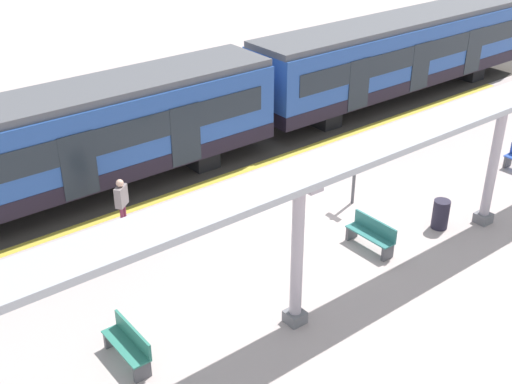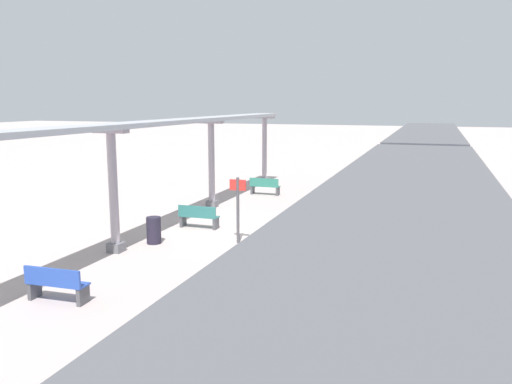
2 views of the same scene
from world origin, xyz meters
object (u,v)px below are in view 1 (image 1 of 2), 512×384
object	(u,v)px
platform_info_sign	(355,165)
canopy_pillar_second	(297,254)
canopy_pillar_third	(493,164)
trash_bin	(441,214)
passenger_waiting_near_edge	(122,199)
train_near_carriage	(60,147)
bench_mid_platform	(129,344)
bench_far_end	(372,234)
train_far_carriage	(397,56)

from	to	relation	value
platform_info_sign	canopy_pillar_second	bearing A→B (deg)	-58.19
canopy_pillar_third	trash_bin	distance (m)	2.05
trash_bin	passenger_waiting_near_edge	world-z (taller)	passenger_waiting_near_edge
canopy_pillar_second	train_near_carriage	bearing A→B (deg)	-169.08
bench_mid_platform	bench_far_end	size ratio (longest dim) A/B	1.00
canopy_pillar_third	train_far_carriage	bearing A→B (deg)	145.42
bench_mid_platform	trash_bin	world-z (taller)	trash_bin
train_far_carriage	bench_far_end	bearing A→B (deg)	-51.39
bench_mid_platform	trash_bin	distance (m)	9.87
train_far_carriage	bench_mid_platform	size ratio (longest dim) A/B	9.83
trash_bin	platform_info_sign	bearing A→B (deg)	-160.03
trash_bin	platform_info_sign	world-z (taller)	platform_info_sign
bench_mid_platform	bench_far_end	bearing A→B (deg)	88.89
bench_mid_platform	bench_far_end	xyz separation A→B (m)	(0.15, 7.47, 0.00)
canopy_pillar_second	train_far_carriage	bearing A→B (deg)	123.36
bench_far_end	passenger_waiting_near_edge	distance (m)	7.14
passenger_waiting_near_edge	platform_info_sign	bearing A→B (deg)	64.95
passenger_waiting_near_edge	bench_far_end	bearing A→B (deg)	44.17
canopy_pillar_third	train_near_carriage	bearing A→B (deg)	-134.35
train_near_carriage	bench_mid_platform	xyz separation A→B (m)	(7.69, -1.96, -1.39)
platform_info_sign	trash_bin	bearing A→B (deg)	19.97
trash_bin	passenger_waiting_near_edge	distance (m)	9.25
canopy_pillar_second	passenger_waiting_near_edge	distance (m)	6.39
train_far_carriage	canopy_pillar_third	size ratio (longest dim) A/B	3.86
platform_info_sign	passenger_waiting_near_edge	bearing A→B (deg)	-115.05
canopy_pillar_second	platform_info_sign	xyz separation A→B (m)	(-3.23, 5.21, -0.61)
passenger_waiting_near_edge	train_near_carriage	bearing A→B (deg)	-168.52
canopy_pillar_second	bench_far_end	distance (m)	4.22
canopy_pillar_third	passenger_waiting_near_edge	size ratio (longest dim) A/B	2.32
train_far_carriage	passenger_waiting_near_edge	distance (m)	15.04
bench_mid_platform	canopy_pillar_second	bearing A→B (deg)	71.11
train_near_carriage	bench_mid_platform	bearing A→B (deg)	-14.28
canopy_pillar_third	bench_far_end	bearing A→B (deg)	-107.02
canopy_pillar_second	bench_far_end	world-z (taller)	canopy_pillar_second
train_near_carriage	bench_far_end	xyz separation A→B (m)	(7.83, 5.51, -1.39)
platform_info_sign	passenger_waiting_near_edge	distance (m)	7.06
canopy_pillar_second	platform_info_sign	size ratio (longest dim) A/B	1.74
train_near_carriage	train_far_carriage	bearing A→B (deg)	90.00
canopy_pillar_third	trash_bin	size ratio (longest dim) A/B	4.29
canopy_pillar_second	bench_far_end	bearing A→B (deg)	106.41
bench_mid_platform	passenger_waiting_near_edge	size ratio (longest dim) A/B	0.91
train_near_carriage	passenger_waiting_near_edge	xyz separation A→B (m)	(2.73, 0.55, -0.81)
bench_far_end	platform_info_sign	size ratio (longest dim) A/B	0.68
canopy_pillar_second	canopy_pillar_third	world-z (taller)	same
platform_info_sign	passenger_waiting_near_edge	xyz separation A→B (m)	(-2.99, -6.39, -0.30)
trash_bin	bench_mid_platform	bearing A→B (deg)	-93.73
canopy_pillar_third	trash_bin	world-z (taller)	canopy_pillar_third
bench_mid_platform	canopy_pillar_third	bearing A→B (deg)	83.53
canopy_pillar_third	bench_far_end	distance (m)	4.09
train_far_carriage	canopy_pillar_second	distance (m)	16.28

